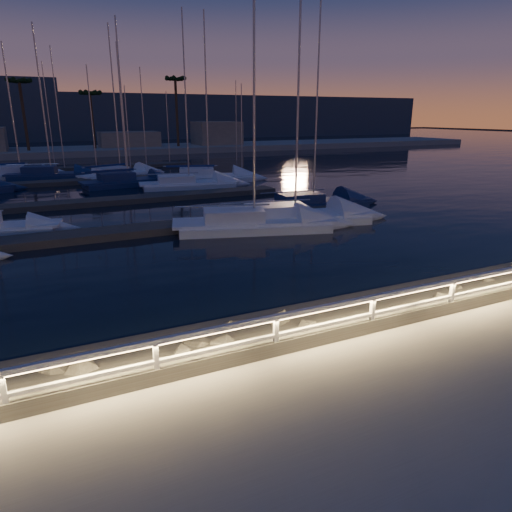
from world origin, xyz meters
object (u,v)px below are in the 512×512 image
object	(u,v)px
sailboat_c	(250,223)
sailboat_k	(119,174)
sailboat_h	(310,202)
sailboat_n	(49,174)
sailboat_i	(19,174)
sailboat_g	(206,176)
sailboat_l	(187,183)
guard_rail	(341,312)
sailboat_j	(126,181)
sailboat_d	(291,216)

from	to	relation	value
sailboat_c	sailboat_k	xyz separation A→B (m)	(-3.13, 26.12, -0.01)
sailboat_h	sailboat_n	size ratio (longest dim) A/B	0.96
sailboat_n	sailboat_i	bearing A→B (deg)	156.69
sailboat_g	sailboat_l	size ratio (longest dim) A/B	1.05
sailboat_i	sailboat_k	bearing A→B (deg)	-30.18
guard_rail	sailboat_h	distance (m)	20.94
sailboat_g	sailboat_i	xyz separation A→B (m)	(-17.05, 10.30, -0.00)
sailboat_g	sailboat_n	world-z (taller)	sailboat_g
sailboat_h	sailboat_k	world-z (taller)	sailboat_k
guard_rail	sailboat_g	size ratio (longest dim) A/B	2.82
sailboat_i	sailboat_c	bearing A→B (deg)	-71.37
sailboat_h	sailboat_k	bearing A→B (deg)	117.01
sailboat_i	sailboat_j	world-z (taller)	sailboat_j
sailboat_g	sailboat_h	distance (m)	16.56
sailboat_i	sailboat_n	world-z (taller)	sailboat_n
sailboat_c	sailboat_i	xyz separation A→B (m)	(-12.54, 30.85, -0.00)
sailboat_d	sailboat_k	xyz separation A→B (m)	(-6.08, 25.65, -0.00)
sailboat_h	sailboat_j	bearing A→B (deg)	124.68
sailboat_i	sailboat_k	size ratio (longest dim) A/B	0.90
sailboat_d	sailboat_k	distance (m)	26.36
guard_rail	sailboat_k	xyz separation A→B (m)	(0.61, 40.20, -0.92)
sailboat_c	sailboat_g	size ratio (longest dim) A/B	1.00
sailboat_h	sailboat_k	xyz separation A→B (m)	(-9.70, 22.01, 0.03)
sailboat_d	sailboat_g	world-z (taller)	sailboat_d
guard_rail	sailboat_l	distance (m)	31.37
sailboat_c	sailboat_g	distance (m)	21.03
sailboat_l	sailboat_c	bearing A→B (deg)	-85.79
sailboat_k	sailboat_n	size ratio (longest dim) A/B	1.00
sailboat_i	sailboat_l	world-z (taller)	sailboat_l
sailboat_n	sailboat_k	bearing A→B (deg)	-9.01
sailboat_c	sailboat_h	size ratio (longest dim) A/B	1.10
guard_rail	sailboat_c	size ratio (longest dim) A/B	2.83
sailboat_c	sailboat_g	world-z (taller)	sailboat_g
sailboat_i	sailboat_n	distance (m)	3.54
sailboat_n	sailboat_c	bearing A→B (deg)	-58.48
sailboat_j	sailboat_k	xyz separation A→B (m)	(0.26, 5.73, -0.02)
sailboat_d	sailboat_j	distance (m)	20.90
sailboat_h	sailboat_j	size ratio (longest dim) A/B	0.98
guard_rail	sailboat_h	bearing A→B (deg)	60.45
sailboat_c	sailboat_l	size ratio (longest dim) A/B	1.05
sailboat_d	sailboat_h	bearing A→B (deg)	55.64
sailboat_c	sailboat_h	distance (m)	7.75
sailboat_d	sailboat_n	world-z (taller)	sailboat_d
sailboat_j	sailboat_l	size ratio (longest dim) A/B	0.98
sailboat_h	sailboat_j	world-z (taller)	sailboat_j
sailboat_c	sailboat_d	xyz separation A→B (m)	(2.95, 0.47, -0.01)
sailboat_d	sailboat_j	world-z (taller)	sailboat_d
sailboat_g	sailboat_i	distance (m)	19.92
sailboat_k	sailboat_d	bearing A→B (deg)	-100.63
sailboat_l	sailboat_k	bearing A→B (deg)	124.68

